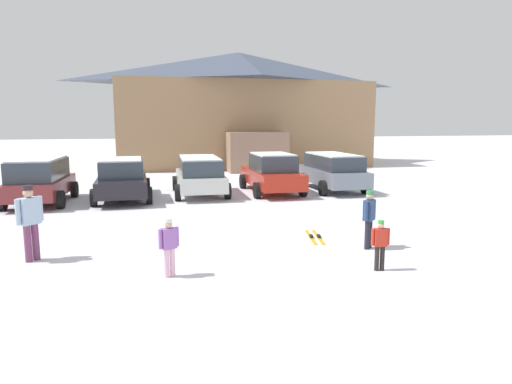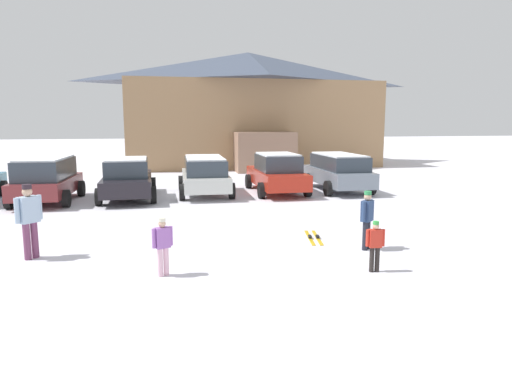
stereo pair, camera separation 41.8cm
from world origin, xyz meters
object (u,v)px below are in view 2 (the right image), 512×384
at_px(parked_maroon_van, 47,178).
at_px(parked_grey_wagon, 338,171).
at_px(parked_silver_wagon, 205,174).
at_px(pair_of_skis, 314,237).
at_px(skier_adult_in_blue_parka, 29,217).
at_px(parked_black_sedan, 128,178).
at_px(parked_red_sedan, 277,173).
at_px(skier_child_in_purple_jacket, 163,243).
at_px(skier_child_in_red_jacket, 375,243).
at_px(skier_teen_in_navy_coat, 367,217).
at_px(ski_lodge, 248,108).

height_order(parked_maroon_van, parked_grey_wagon, parked_maroon_van).
height_order(parked_silver_wagon, pair_of_skis, parked_silver_wagon).
bearing_deg(skier_adult_in_blue_parka, parked_black_sedan, 78.20).
relative_size(parked_red_sedan, pair_of_skis, 3.01).
relative_size(skier_adult_in_blue_parka, skier_child_in_purple_jacket, 1.43).
distance_m(parked_black_sedan, parked_silver_wagon, 3.11).
distance_m(skier_adult_in_blue_parka, skier_child_in_red_jacket, 7.45).
bearing_deg(skier_teen_in_navy_coat, parked_black_sedan, 124.17).
height_order(parked_red_sedan, skier_adult_in_blue_parka, parked_red_sedan).
relative_size(parked_black_sedan, skier_adult_in_blue_parka, 2.78).
bearing_deg(ski_lodge, parked_grey_wagon, -84.71).
distance_m(parked_red_sedan, skier_child_in_red_jacket, 10.57).
bearing_deg(skier_child_in_purple_jacket, skier_adult_in_blue_parka, 147.74).
xyz_separation_m(ski_lodge, parked_red_sedan, (-1.51, -13.61, -3.10)).
distance_m(parked_maroon_van, parked_black_sedan, 2.93).
bearing_deg(skier_child_in_red_jacket, skier_adult_in_blue_parka, 160.70).
distance_m(parked_maroon_van, skier_adult_in_blue_parka, 7.72).
height_order(parked_black_sedan, skier_child_in_red_jacket, parked_black_sedan).
xyz_separation_m(parked_black_sedan, parked_red_sedan, (6.14, 0.23, 0.03)).
height_order(parked_grey_wagon, skier_teen_in_navy_coat, parked_grey_wagon).
height_order(skier_adult_in_blue_parka, pair_of_skis, skier_adult_in_blue_parka).
distance_m(parked_black_sedan, skier_child_in_purple_jacket, 9.73).
bearing_deg(parked_red_sedan, skier_child_in_red_jacket, -94.12).
height_order(ski_lodge, skier_child_in_purple_jacket, ski_lodge).
distance_m(parked_silver_wagon, pair_of_skis, 8.20).
bearing_deg(skier_child_in_purple_jacket, parked_red_sedan, 63.43).
bearing_deg(parked_red_sedan, skier_teen_in_navy_coat, -91.22).
relative_size(parked_maroon_van, parked_red_sedan, 0.89).
bearing_deg(ski_lodge, parked_silver_wagon, -108.81).
height_order(ski_lodge, pair_of_skis, ski_lodge).
bearing_deg(parked_maroon_van, skier_adult_in_blue_parka, -80.48).
height_order(skier_adult_in_blue_parka, skier_teen_in_navy_coat, skier_adult_in_blue_parka).
height_order(parked_maroon_van, parked_silver_wagon, parked_maroon_van).
bearing_deg(skier_adult_in_blue_parka, skier_child_in_purple_jacket, -32.26).
height_order(parked_grey_wagon, skier_child_in_purple_jacket, parked_grey_wagon).
bearing_deg(parked_silver_wagon, parked_black_sedan, -172.29).
bearing_deg(parked_black_sedan, skier_child_in_red_jacket, -62.46).
bearing_deg(parked_grey_wagon, parked_maroon_van, -177.96).
bearing_deg(pair_of_skis, parked_black_sedan, 124.16).
relative_size(ski_lodge, parked_red_sedan, 3.72).
height_order(parked_silver_wagon, skier_adult_in_blue_parka, skier_adult_in_blue_parka).
bearing_deg(parked_silver_wagon, pair_of_skis, -75.79).
height_order(skier_child_in_red_jacket, pair_of_skis, skier_child_in_red_jacket).
bearing_deg(parked_red_sedan, skier_child_in_purple_jacket, -116.57).
xyz_separation_m(skier_adult_in_blue_parka, skier_child_in_purple_jacket, (2.84, -1.79, -0.28)).
bearing_deg(skier_adult_in_blue_parka, parked_maroon_van, 99.52).
distance_m(ski_lodge, parked_maroon_van, 17.87).
distance_m(parked_red_sedan, parked_grey_wagon, 2.78).
xyz_separation_m(parked_black_sedan, skier_child_in_purple_jacket, (1.20, -9.65, -0.16)).
bearing_deg(skier_teen_in_navy_coat, skier_child_in_red_jacket, -110.13).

